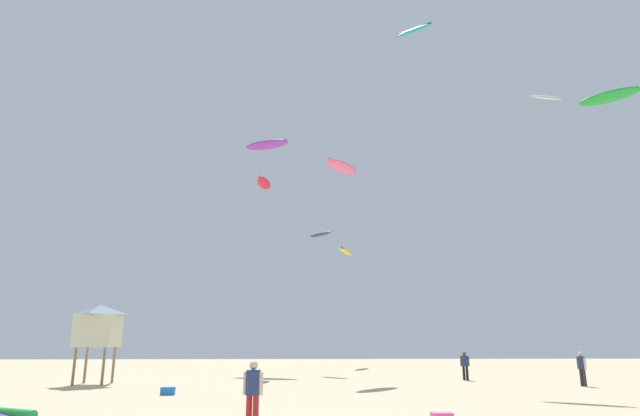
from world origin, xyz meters
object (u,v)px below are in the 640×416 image
(kite_aloft_4, at_px, (264,183))
(kite_aloft_7, at_px, (267,145))
(kite_aloft_6, at_px, (345,252))
(person_left, at_px, (582,366))
(kite_aloft_3, at_px, (320,234))
(person_midground, at_px, (465,363))
(kite_aloft_2, at_px, (342,167))
(kite_aloft_8, at_px, (414,30))
(person_foreground, at_px, (253,389))
(lifeguard_tower, at_px, (99,325))
(kite_aloft_0, at_px, (609,97))
(kite_aloft_5, at_px, (547,98))
(cooler_box, at_px, (168,391))

(kite_aloft_4, distance_m, kite_aloft_7, 9.05)
(kite_aloft_4, distance_m, kite_aloft_6, 14.19)
(person_left, relative_size, kite_aloft_7, 0.37)
(kite_aloft_3, bearing_deg, person_midground, -47.89)
(kite_aloft_2, relative_size, kite_aloft_8, 1.10)
(kite_aloft_7, bearing_deg, person_midground, -48.11)
(kite_aloft_4, relative_size, kite_aloft_6, 0.79)
(person_foreground, bearing_deg, lifeguard_tower, 53.53)
(kite_aloft_6, bearing_deg, kite_aloft_8, -73.52)
(person_foreground, distance_m, kite_aloft_6, 38.15)
(kite_aloft_0, distance_m, kite_aloft_3, 22.28)
(person_midground, relative_size, kite_aloft_8, 0.53)
(person_left, bearing_deg, kite_aloft_7, 114.65)
(kite_aloft_4, bearing_deg, kite_aloft_3, 16.58)
(kite_aloft_2, relative_size, kite_aloft_7, 0.73)
(lifeguard_tower, bearing_deg, person_midground, 6.07)
(kite_aloft_5, bearing_deg, person_midground, -150.41)
(kite_aloft_5, bearing_deg, lifeguard_tower, -165.72)
(kite_aloft_3, height_order, kite_aloft_4, kite_aloft_4)
(kite_aloft_3, xyz_separation_m, kite_aloft_6, (2.89, 10.25, 0.37))
(person_midground, bearing_deg, kite_aloft_0, -81.32)
(lifeguard_tower, bearing_deg, kite_aloft_0, 0.79)
(kite_aloft_0, height_order, kite_aloft_3, kite_aloft_0)
(kite_aloft_3, bearing_deg, kite_aloft_6, 74.26)
(kite_aloft_0, bearing_deg, kite_aloft_7, 144.70)
(person_foreground, bearing_deg, person_left, -30.70)
(person_midground, height_order, kite_aloft_7, kite_aloft_7)
(kite_aloft_8, bearing_deg, person_foreground, -114.93)
(kite_aloft_6, relative_size, kite_aloft_7, 0.84)
(kite_aloft_3, bearing_deg, kite_aloft_4, -163.42)
(kite_aloft_3, distance_m, kite_aloft_8, 17.90)
(person_midground, bearing_deg, kite_aloft_3, 60.87)
(kite_aloft_0, xyz_separation_m, kite_aloft_5, (-0.20, 7.34, 3.61))
(person_midground, xyz_separation_m, kite_aloft_2, (-6.91, 2.86, 13.13))
(person_midground, xyz_separation_m, kite_aloft_4, (-12.70, 7.71, 13.38))
(person_left, xyz_separation_m, kite_aloft_4, (-17.30, 12.22, 13.34))
(person_foreground, relative_size, person_midground, 1.05)
(person_foreground, distance_m, lifeguard_tower, 17.92)
(person_midground, xyz_separation_m, person_left, (4.61, -4.51, 0.04))
(kite_aloft_6, bearing_deg, person_midground, -74.67)
(cooler_box, bearing_deg, kite_aloft_3, 67.36)
(kite_aloft_2, height_order, kite_aloft_8, kite_aloft_8)
(kite_aloft_6, distance_m, kite_aloft_8, 21.76)
(person_foreground, distance_m, cooler_box, 10.05)
(lifeguard_tower, distance_m, kite_aloft_0, 33.93)
(kite_aloft_0, bearing_deg, person_foreground, -143.85)
(lifeguard_tower, distance_m, kite_aloft_6, 27.59)
(person_foreground, distance_m, person_midground, 20.32)
(kite_aloft_0, relative_size, kite_aloft_8, 1.11)
(kite_aloft_2, bearing_deg, person_midground, -22.51)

